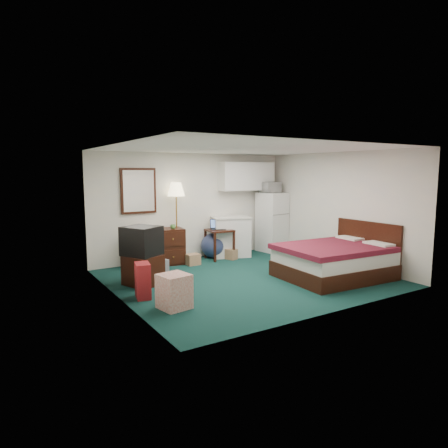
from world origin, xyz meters
TOP-DOWN VIEW (x-y plane):
  - floor at (0.00, 0.00)m, footprint 5.00×4.50m
  - ceiling at (0.00, 0.00)m, footprint 5.00×4.50m
  - walls at (0.00, 0.00)m, footprint 5.01×4.51m
  - mirror at (-1.35, 2.22)m, footprint 0.80×0.06m
  - upper_cabinets at (1.45, 2.08)m, footprint 1.50×0.35m
  - headboard at (2.46, -0.87)m, footprint 0.06×1.56m
  - dresser at (-1.04, 1.98)m, footprint 1.24×0.69m
  - floor_lamp at (-0.52, 2.05)m, footprint 0.41×0.41m
  - desk at (0.45, 1.75)m, footprint 0.59×0.59m
  - exercise_ball at (0.40, 1.96)m, footprint 0.72×0.72m
  - kitchen_counter at (0.87, 1.91)m, footprint 1.03×0.89m
  - fridge at (2.13, 1.88)m, footprint 0.71×0.71m
  - bed at (1.48, -0.87)m, footprint 2.09×1.68m
  - tv_stand at (-1.87, 0.64)m, footprint 0.72×0.75m
  - suitcase at (-2.16, -0.12)m, footprint 0.30×0.40m
  - retail_box at (-1.93, -0.84)m, footprint 0.49×0.49m
  - file_bin at (-1.26, 1.37)m, footprint 0.42×0.36m
  - cardboard_box_a at (-0.37, 1.55)m, footprint 0.29×0.25m
  - cardboard_box_b at (0.67, 1.58)m, footprint 0.27×0.30m
  - laptop at (0.41, 1.76)m, footprint 0.42×0.38m
  - crt_tv at (-1.87, 0.67)m, footprint 0.80×0.82m
  - microwave at (2.05, 1.87)m, footprint 0.53×0.34m
  - book_a at (-1.34, 1.93)m, footprint 0.15×0.03m
  - book_b at (-1.10, 2.08)m, footprint 0.17×0.02m
  - mug at (-0.71, 1.84)m, footprint 0.14×0.12m

SIDE VIEW (x-z plane):
  - floor at x=0.00m, z-range -0.01..0.01m
  - cardboard_box_b at x=0.67m, z-range 0.00..0.24m
  - cardboard_box_a at x=-0.37m, z-range 0.00..0.24m
  - file_bin at x=-1.26m, z-range 0.00..0.25m
  - retail_box at x=-1.93m, z-range 0.00..0.53m
  - tv_stand at x=-1.87m, z-range 0.00..0.55m
  - suitcase at x=-2.16m, z-range 0.00..0.59m
  - exercise_ball at x=0.40m, z-range 0.00..0.61m
  - bed at x=1.48m, z-range 0.00..0.64m
  - desk at x=0.45m, z-range 0.00..0.71m
  - dresser at x=-1.04m, z-range 0.00..0.80m
  - kitchen_counter at x=0.87m, z-range 0.00..0.95m
  - headboard at x=2.46m, z-range 0.05..1.05m
  - fridge at x=2.13m, z-range 0.00..1.53m
  - crt_tv at x=-1.87m, z-range 0.55..1.08m
  - laptop at x=0.41m, z-range 0.71..0.95m
  - mug at x=-0.71m, z-range 0.80..0.93m
  - book_a at x=-1.34m, z-range 0.80..1.01m
  - floor_lamp at x=-0.52m, z-range 0.00..1.83m
  - book_b at x=-1.10m, z-range 0.80..1.03m
  - walls at x=0.00m, z-range 0.00..2.50m
  - mirror at x=-1.35m, z-range 1.15..2.15m
  - microwave at x=2.05m, z-range 1.53..1.87m
  - upper_cabinets at x=1.45m, z-range 1.60..2.30m
  - ceiling at x=0.00m, z-range 2.50..2.50m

